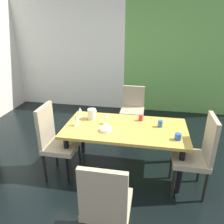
{
  "coord_description": "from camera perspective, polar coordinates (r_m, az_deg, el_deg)",
  "views": [
    {
      "loc": [
        0.69,
        -2.57,
        2.1
      ],
      "look_at": [
        0.15,
        0.36,
        0.85
      ],
      "focal_mm": 35.0,
      "sensor_mm": 36.0,
      "label": 1
    }
  ],
  "objects": [
    {
      "name": "cup_near_shelf",
      "position": [
        3.13,
        12.49,
        -2.98
      ],
      "size": [
        0.07,
        0.07,
        0.1
      ],
      "primitive_type": "cylinder",
      "color": "#2A5C8A",
      "rests_on": "dining_table"
    },
    {
      "name": "chair_left_near",
      "position": [
        3.15,
        -14.74,
        -6.81
      ],
      "size": [
        0.45,
        0.44,
        1.07
      ],
      "rotation": [
        0.0,
        0.0,
        -1.57
      ],
      "color": "gray",
      "rests_on": "ground_plane"
    },
    {
      "name": "pitcher_north",
      "position": [
        3.3,
        -5.26,
        -0.54
      ],
      "size": [
        0.15,
        0.13,
        0.16
      ],
      "color": "silver",
      "rests_on": "dining_table"
    },
    {
      "name": "ground_plane",
      "position": [
        3.4,
        -3.76,
        -15.71
      ],
      "size": [
        5.7,
        5.54,
        0.02
      ],
      "primitive_type": "cube",
      "color": "black"
    },
    {
      "name": "back_panel_interior",
      "position": [
        5.74,
        -11.56,
        15.2
      ],
      "size": [
        2.87,
        0.1,
        2.78
      ],
      "primitive_type": "cube",
      "color": "silver",
      "rests_on": "ground_plane"
    },
    {
      "name": "dining_table",
      "position": [
        3.11,
        3.45,
        -5.35
      ],
      "size": [
        1.71,
        0.88,
        0.72
      ],
      "color": "#B8923D",
      "rests_on": "ground_plane"
    },
    {
      "name": "wine_glass_rear",
      "position": [
        3.1,
        -9.31,
        -1.53
      ],
      "size": [
        0.07,
        0.07,
        0.17
      ],
      "color": "silver",
      "rests_on": "dining_table"
    },
    {
      "name": "serving_bowl_front",
      "position": [
        2.96,
        -1.59,
        -4.56
      ],
      "size": [
        0.16,
        0.16,
        0.05
      ],
      "primitive_type": "cylinder",
      "color": "white",
      "rests_on": "dining_table"
    },
    {
      "name": "chair_head_far",
      "position": [
        4.28,
        5.43,
        1.26
      ],
      "size": [
        0.44,
        0.45,
        0.93
      ],
      "rotation": [
        0.0,
        0.0,
        3.14
      ],
      "color": "gray",
      "rests_on": "ground_plane"
    },
    {
      "name": "chair_right_near",
      "position": [
        2.96,
        21.6,
        -9.82
      ],
      "size": [
        0.44,
        0.44,
        1.08
      ],
      "rotation": [
        0.0,
        0.0,
        1.57
      ],
      "color": "gray",
      "rests_on": "ground_plane"
    },
    {
      "name": "chair_head_near",
      "position": [
        2.15,
        -1.64,
        -22.74
      ],
      "size": [
        0.44,
        0.44,
        1.02
      ],
      "color": "gray",
      "rests_on": "ground_plane"
    },
    {
      "name": "cup_left",
      "position": [
        3.27,
        7.53,
        -1.53
      ],
      "size": [
        0.07,
        0.07,
        0.09
      ],
      "primitive_type": "cylinder",
      "color": "red",
      "rests_on": "dining_table"
    },
    {
      "name": "wine_glass_west",
      "position": [
        3.4,
        -8.35,
        0.54
      ],
      "size": [
        0.06,
        0.06,
        0.15
      ],
      "color": "silver",
      "rests_on": "dining_table"
    },
    {
      "name": "garden_window_panel",
      "position": [
        5.39,
        18.86,
        14.01
      ],
      "size": [
        2.82,
        0.1,
        2.78
      ],
      "primitive_type": "cube",
      "color": "#619D48",
      "rests_on": "ground_plane"
    },
    {
      "name": "wine_glass_east",
      "position": [
        3.11,
        -1.61,
        -1.04
      ],
      "size": [
        0.07,
        0.07,
        0.17
      ],
      "color": "silver",
      "rests_on": "dining_table"
    },
    {
      "name": "cup_right",
      "position": [
        2.86,
        16.84,
        -6.19
      ],
      "size": [
        0.08,
        0.08,
        0.09
      ],
      "primitive_type": "cylinder",
      "color": "#28509D",
      "rests_on": "dining_table"
    }
  ]
}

